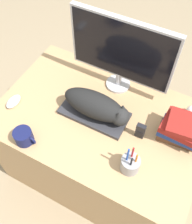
{
  "coord_description": "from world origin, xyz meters",
  "views": [
    {
      "loc": [
        0.37,
        -0.36,
        1.94
      ],
      "look_at": [
        -0.02,
        0.37,
        0.76
      ],
      "focal_mm": 42.0,
      "sensor_mm": 36.0,
      "label": 1
    }
  ],
  "objects_px": {
    "keyboard": "(94,113)",
    "computer_mouse": "(13,101)",
    "cat": "(98,106)",
    "pen_cup": "(130,164)",
    "phone": "(140,131)",
    "monitor": "(121,52)",
    "book_stack": "(181,130)",
    "coffee_mug": "(24,137)"
  },
  "relations": [
    {
      "from": "cat",
      "to": "coffee_mug",
      "type": "relative_size",
      "value": 3.06
    },
    {
      "from": "keyboard",
      "to": "cat",
      "type": "relative_size",
      "value": 0.99
    },
    {
      "from": "cat",
      "to": "phone",
      "type": "relative_size",
      "value": 3.84
    },
    {
      "from": "coffee_mug",
      "to": "keyboard",
      "type": "bearing_deg",
      "value": 52.53
    },
    {
      "from": "coffee_mug",
      "to": "phone",
      "type": "xyz_separation_m",
      "value": [
        0.53,
        0.31,
        0.01
      ]
    },
    {
      "from": "keyboard",
      "to": "book_stack",
      "type": "distance_m",
      "value": 0.48
    },
    {
      "from": "phone",
      "to": "cat",
      "type": "bearing_deg",
      "value": 177.67
    },
    {
      "from": "computer_mouse",
      "to": "phone",
      "type": "xyz_separation_m",
      "value": [
        0.74,
        0.14,
        0.03
      ]
    },
    {
      "from": "coffee_mug",
      "to": "pen_cup",
      "type": "xyz_separation_m",
      "value": [
        0.56,
        0.12,
        0.01
      ]
    },
    {
      "from": "cat",
      "to": "pen_cup",
      "type": "relative_size",
      "value": 2.01
    },
    {
      "from": "monitor",
      "to": "computer_mouse",
      "type": "bearing_deg",
      "value": -139.25
    },
    {
      "from": "cat",
      "to": "computer_mouse",
      "type": "distance_m",
      "value": 0.51
    },
    {
      "from": "keyboard",
      "to": "book_stack",
      "type": "bearing_deg",
      "value": 9.6
    },
    {
      "from": "coffee_mug",
      "to": "phone",
      "type": "distance_m",
      "value": 0.62
    },
    {
      "from": "keyboard",
      "to": "pen_cup",
      "type": "relative_size",
      "value": 1.99
    },
    {
      "from": "cat",
      "to": "phone",
      "type": "bearing_deg",
      "value": -2.33
    },
    {
      "from": "cat",
      "to": "book_stack",
      "type": "xyz_separation_m",
      "value": [
        0.45,
        0.08,
        -0.02
      ]
    },
    {
      "from": "coffee_mug",
      "to": "book_stack",
      "type": "distance_m",
      "value": 0.83
    },
    {
      "from": "computer_mouse",
      "to": "book_stack",
      "type": "distance_m",
      "value": 0.96
    },
    {
      "from": "monitor",
      "to": "keyboard",
      "type": "bearing_deg",
      "value": -95.18
    },
    {
      "from": "monitor",
      "to": "book_stack",
      "type": "height_order",
      "value": "monitor"
    },
    {
      "from": "monitor",
      "to": "coffee_mug",
      "type": "distance_m",
      "value": 0.69
    },
    {
      "from": "phone",
      "to": "pen_cup",
      "type": "bearing_deg",
      "value": -81.94
    },
    {
      "from": "monitor",
      "to": "computer_mouse",
      "type": "xyz_separation_m",
      "value": [
        -0.49,
        -0.42,
        -0.26
      ]
    },
    {
      "from": "phone",
      "to": "coffee_mug",
      "type": "bearing_deg",
      "value": -149.48
    },
    {
      "from": "monitor",
      "to": "phone",
      "type": "xyz_separation_m",
      "value": [
        0.26,
        -0.28,
        -0.22
      ]
    },
    {
      "from": "keyboard",
      "to": "computer_mouse",
      "type": "relative_size",
      "value": 3.56
    },
    {
      "from": "keyboard",
      "to": "monitor",
      "type": "bearing_deg",
      "value": 84.82
    },
    {
      "from": "keyboard",
      "to": "coffee_mug",
      "type": "distance_m",
      "value": 0.41
    },
    {
      "from": "keyboard",
      "to": "pen_cup",
      "type": "xyz_separation_m",
      "value": [
        0.31,
        -0.21,
        0.04
      ]
    },
    {
      "from": "computer_mouse",
      "to": "book_stack",
      "type": "height_order",
      "value": "book_stack"
    },
    {
      "from": "coffee_mug",
      "to": "book_stack",
      "type": "bearing_deg",
      "value": 29.29
    },
    {
      "from": "cat",
      "to": "coffee_mug",
      "type": "bearing_deg",
      "value": -129.75
    },
    {
      "from": "keyboard",
      "to": "coffee_mug",
      "type": "xyz_separation_m",
      "value": [
        -0.25,
        -0.32,
        0.03
      ]
    },
    {
      "from": "pen_cup",
      "to": "book_stack",
      "type": "bearing_deg",
      "value": 60.81
    },
    {
      "from": "computer_mouse",
      "to": "pen_cup",
      "type": "bearing_deg",
      "value": -4.2
    },
    {
      "from": "computer_mouse",
      "to": "coffee_mug",
      "type": "xyz_separation_m",
      "value": [
        0.21,
        -0.17,
        0.02
      ]
    },
    {
      "from": "book_stack",
      "to": "computer_mouse",
      "type": "bearing_deg",
      "value": -166.12
    },
    {
      "from": "keyboard",
      "to": "monitor",
      "type": "distance_m",
      "value": 0.38
    },
    {
      "from": "book_stack",
      "to": "keyboard",
      "type": "bearing_deg",
      "value": -170.4
    },
    {
      "from": "computer_mouse",
      "to": "pen_cup",
      "type": "relative_size",
      "value": 0.56
    },
    {
      "from": "monitor",
      "to": "phone",
      "type": "relative_size",
      "value": 5.86
    }
  ]
}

